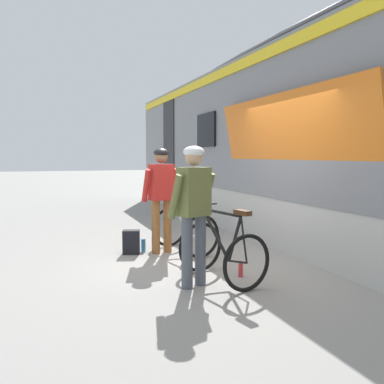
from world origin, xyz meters
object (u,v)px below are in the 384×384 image
at_px(water_bottle_by_the_backpack, 143,245).
at_px(train_car, 381,136).
at_px(bicycle_far_black, 222,251).
at_px(water_bottle_near_the_bikes, 241,269).
at_px(cyclist_far_in_olive, 194,203).
at_px(backpack_on_platform, 131,242).
at_px(bicycle_near_silver, 184,229).
at_px(cyclist_near_in_red, 161,191).

bearing_deg(water_bottle_by_the_backpack, train_car, -21.83).
bearing_deg(bicycle_far_black, water_bottle_near_the_bikes, 16.27).
bearing_deg(water_bottle_near_the_bikes, cyclist_far_in_olive, -166.97).
bearing_deg(water_bottle_by_the_backpack, water_bottle_near_the_bikes, -64.82).
bearing_deg(train_car, water_bottle_near_the_bikes, -170.76).
height_order(bicycle_far_black, backpack_on_platform, bicycle_far_black).
bearing_deg(train_car, bicycle_near_silver, 158.53).
bearing_deg(backpack_on_platform, train_car, -3.83).
xyz_separation_m(train_car, water_bottle_by_the_backpack, (-3.66, 1.47, -1.86)).
height_order(train_car, water_bottle_near_the_bikes, train_car).
bearing_deg(bicycle_far_black, bicycle_near_silver, 87.75).
relative_size(cyclist_far_in_olive, backpack_on_platform, 4.40).
distance_m(train_car, bicycle_near_silver, 3.59).
distance_m(cyclist_near_in_red, bicycle_near_silver, 0.76).
distance_m(bicycle_far_black, backpack_on_platform, 2.08).
xyz_separation_m(bicycle_near_silver, water_bottle_near_the_bikes, (0.25, -1.63, -0.30)).
xyz_separation_m(bicycle_near_silver, water_bottle_by_the_backpack, (-0.65, 0.28, -0.29)).
height_order(cyclist_far_in_olive, bicycle_near_silver, cyclist_far_in_olive).
xyz_separation_m(cyclist_far_in_olive, backpack_on_platform, (-0.39, 1.99, -0.85)).
distance_m(bicycle_near_silver, backpack_on_platform, 0.92).
height_order(backpack_on_platform, water_bottle_near_the_bikes, backpack_on_platform).
relative_size(bicycle_far_black, water_bottle_by_the_backpack, 5.49).
distance_m(bicycle_far_black, water_bottle_by_the_backpack, 2.11).
distance_m(cyclist_far_in_olive, water_bottle_near_the_bikes, 1.22).
relative_size(cyclist_near_in_red, cyclist_far_in_olive, 1.00).
bearing_deg(water_bottle_by_the_backpack, cyclist_near_in_red, -35.36).
distance_m(cyclist_far_in_olive, backpack_on_platform, 2.20).
bearing_deg(water_bottle_near_the_bikes, train_car, 9.24).
xyz_separation_m(water_bottle_near_the_bikes, water_bottle_by_the_backpack, (-0.90, 1.91, 0.00)).
bearing_deg(cyclist_far_in_olive, bicycle_far_black, 10.55).
xyz_separation_m(backpack_on_platform, water_bottle_by_the_backpack, (0.23, 0.10, -0.09)).
height_order(cyclist_near_in_red, backpack_on_platform, cyclist_near_in_red).
height_order(train_car, cyclist_far_in_olive, train_car).
distance_m(cyclist_far_in_olive, bicycle_near_silver, 1.98).
height_order(cyclist_near_in_red, bicycle_far_black, cyclist_near_in_red).
xyz_separation_m(cyclist_near_in_red, bicycle_near_silver, (0.38, -0.09, -0.65)).
distance_m(water_bottle_near_the_bikes, water_bottle_by_the_backpack, 2.12).
height_order(bicycle_near_silver, water_bottle_by_the_backpack, bicycle_near_silver).
relative_size(train_car, bicycle_near_silver, 16.91).
relative_size(cyclist_far_in_olive, bicycle_far_black, 1.47).
xyz_separation_m(backpack_on_platform, water_bottle_near_the_bikes, (1.13, -1.82, -0.10)).
height_order(bicycle_near_silver, bicycle_far_black, same).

